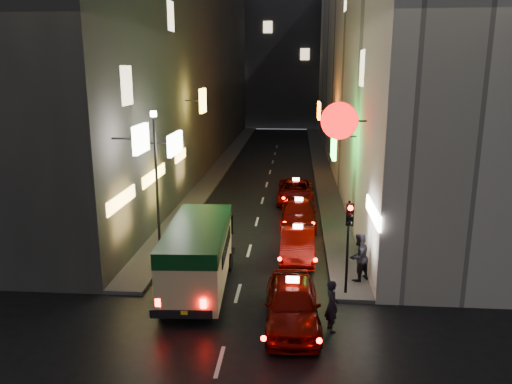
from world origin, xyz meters
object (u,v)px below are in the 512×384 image
(traffic_light, at_px, (349,228))
(lamp_post, at_px, (156,170))
(pedestrian_crossing, at_px, (332,302))
(taxi_near, at_px, (292,300))
(minibus, at_px, (198,249))

(traffic_light, height_order, lamp_post, lamp_post)
(pedestrian_crossing, relative_size, lamp_post, 0.31)
(taxi_near, xyz_separation_m, lamp_post, (-6.24, 6.66, 2.85))
(taxi_near, relative_size, pedestrian_crossing, 2.85)
(minibus, xyz_separation_m, taxi_near, (3.56, -2.38, -0.75))
(minibus, height_order, traffic_light, traffic_light)
(taxi_near, height_order, pedestrian_crossing, pedestrian_crossing)
(taxi_near, height_order, traffic_light, traffic_light)
(taxi_near, xyz_separation_m, traffic_light, (1.96, 2.13, 1.81))
(lamp_post, bearing_deg, taxi_near, -46.86)
(minibus, distance_m, lamp_post, 5.47)
(taxi_near, relative_size, traffic_light, 1.59)
(minibus, bearing_deg, pedestrian_crossing, -28.99)
(minibus, relative_size, taxi_near, 1.09)
(minibus, bearing_deg, taxi_near, -33.82)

